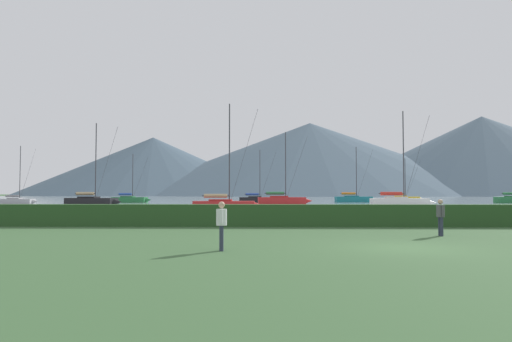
{
  "coord_description": "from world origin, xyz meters",
  "views": [
    {
      "loc": [
        -4.94,
        -17.17,
        1.95
      ],
      "look_at": [
        -6.4,
        51.78,
        5.03
      ],
      "focal_mm": 34.0,
      "sensor_mm": 36.0,
      "label": 1
    }
  ],
  "objects_px": {
    "sailboat_slip_7": "(17,201)",
    "sailboat_slip_8": "(258,199)",
    "sailboat_slip_4": "(282,200)",
    "sailboat_slip_0": "(92,201)",
    "person_standing_walker": "(441,214)",
    "sailboat_slip_2": "(130,199)",
    "sailboat_slip_9": "(400,202)",
    "sailboat_slip_5": "(354,199)",
    "sailboat_slip_11": "(403,199)",
    "person_seated_viewer": "(221,222)",
    "sailboat_slip_12": "(225,205)"
  },
  "relations": [
    {
      "from": "sailboat_slip_0",
      "to": "sailboat_slip_12",
      "type": "bearing_deg",
      "value": -30.27
    },
    {
      "from": "sailboat_slip_7",
      "to": "sailboat_slip_8",
      "type": "xyz_separation_m",
      "value": [
        40.02,
        14.23,
        0.09
      ]
    },
    {
      "from": "sailboat_slip_4",
      "to": "person_seated_viewer",
      "type": "bearing_deg",
      "value": -97.33
    },
    {
      "from": "sailboat_slip_0",
      "to": "person_seated_viewer",
      "type": "height_order",
      "value": "sailboat_slip_0"
    },
    {
      "from": "sailboat_slip_2",
      "to": "sailboat_slip_5",
      "type": "distance_m",
      "value": 44.8
    },
    {
      "from": "sailboat_slip_5",
      "to": "sailboat_slip_8",
      "type": "relative_size",
      "value": 1.09
    },
    {
      "from": "sailboat_slip_4",
      "to": "person_standing_walker",
      "type": "bearing_deg",
      "value": -88.32
    },
    {
      "from": "sailboat_slip_2",
      "to": "sailboat_slip_9",
      "type": "xyz_separation_m",
      "value": [
        44.81,
        -29.03,
        0.09
      ]
    },
    {
      "from": "sailboat_slip_7",
      "to": "person_standing_walker",
      "type": "height_order",
      "value": "sailboat_slip_7"
    },
    {
      "from": "sailboat_slip_4",
      "to": "sailboat_slip_7",
      "type": "relative_size",
      "value": 1.21
    },
    {
      "from": "sailboat_slip_9",
      "to": "sailboat_slip_11",
      "type": "bearing_deg",
      "value": 76.38
    },
    {
      "from": "sailboat_slip_4",
      "to": "sailboat_slip_7",
      "type": "distance_m",
      "value": 44.39
    },
    {
      "from": "sailboat_slip_2",
      "to": "person_seated_viewer",
      "type": "height_order",
      "value": "sailboat_slip_2"
    },
    {
      "from": "sailboat_slip_9",
      "to": "sailboat_slip_8",
      "type": "bearing_deg",
      "value": 127.02
    },
    {
      "from": "sailboat_slip_12",
      "to": "sailboat_slip_2",
      "type": "bearing_deg",
      "value": 117.07
    },
    {
      "from": "sailboat_slip_2",
      "to": "sailboat_slip_9",
      "type": "bearing_deg",
      "value": -25.12
    },
    {
      "from": "sailboat_slip_7",
      "to": "sailboat_slip_8",
      "type": "relative_size",
      "value": 0.95
    },
    {
      "from": "sailboat_slip_12",
      "to": "sailboat_slip_9",
      "type": "bearing_deg",
      "value": 29.73
    },
    {
      "from": "sailboat_slip_2",
      "to": "sailboat_slip_12",
      "type": "relative_size",
      "value": 0.82
    },
    {
      "from": "sailboat_slip_2",
      "to": "sailboat_slip_4",
      "type": "height_order",
      "value": "sailboat_slip_4"
    },
    {
      "from": "sailboat_slip_4",
      "to": "person_standing_walker",
      "type": "height_order",
      "value": "sailboat_slip_4"
    },
    {
      "from": "sailboat_slip_4",
      "to": "sailboat_slip_5",
      "type": "relative_size",
      "value": 1.05
    },
    {
      "from": "sailboat_slip_2",
      "to": "sailboat_slip_11",
      "type": "xyz_separation_m",
      "value": [
        56.65,
        11.64,
        0.01
      ]
    },
    {
      "from": "sailboat_slip_0",
      "to": "sailboat_slip_8",
      "type": "relative_size",
      "value": 1.19
    },
    {
      "from": "person_seated_viewer",
      "to": "sailboat_slip_9",
      "type": "bearing_deg",
      "value": 63.75
    },
    {
      "from": "sailboat_slip_4",
      "to": "sailboat_slip_8",
      "type": "xyz_separation_m",
      "value": [
        -4.34,
        15.67,
        -0.09
      ]
    },
    {
      "from": "sailboat_slip_4",
      "to": "sailboat_slip_11",
      "type": "bearing_deg",
      "value": 41.75
    },
    {
      "from": "sailboat_slip_2",
      "to": "sailboat_slip_0",
      "type": "bearing_deg",
      "value": -79.62
    },
    {
      "from": "sailboat_slip_4",
      "to": "sailboat_slip_12",
      "type": "distance_m",
      "value": 27.33
    },
    {
      "from": "sailboat_slip_2",
      "to": "sailboat_slip_9",
      "type": "distance_m",
      "value": 53.4
    },
    {
      "from": "sailboat_slip_5",
      "to": "sailboat_slip_7",
      "type": "bearing_deg",
      "value": -164.73
    },
    {
      "from": "sailboat_slip_8",
      "to": "sailboat_slip_7",
      "type": "bearing_deg",
      "value": -157.01
    },
    {
      "from": "sailboat_slip_8",
      "to": "sailboat_slip_9",
      "type": "xyz_separation_m",
      "value": [
        19.75,
        -28.81,
        0.09
      ]
    },
    {
      "from": "sailboat_slip_7",
      "to": "person_standing_walker",
      "type": "xyz_separation_m",
      "value": [
        49.57,
        -58.3,
        0.41
      ]
    },
    {
      "from": "person_standing_walker",
      "to": "sailboat_slip_8",
      "type": "bearing_deg",
      "value": 91.2
    },
    {
      "from": "sailboat_slip_0",
      "to": "sailboat_slip_12",
      "type": "distance_m",
      "value": 28.16
    },
    {
      "from": "sailboat_slip_4",
      "to": "person_standing_walker",
      "type": "relative_size",
      "value": 7.17
    },
    {
      "from": "sailboat_slip_9",
      "to": "sailboat_slip_2",
      "type": "bearing_deg",
      "value": 149.66
    },
    {
      "from": "sailboat_slip_0",
      "to": "sailboat_slip_11",
      "type": "xyz_separation_m",
      "value": [
        55.58,
        35.43,
        -0.06
      ]
    },
    {
      "from": "sailboat_slip_9",
      "to": "person_standing_walker",
      "type": "height_order",
      "value": "sailboat_slip_9"
    },
    {
      "from": "sailboat_slip_0",
      "to": "person_seated_viewer",
      "type": "relative_size",
      "value": 7.42
    },
    {
      "from": "sailboat_slip_0",
      "to": "person_standing_walker",
      "type": "bearing_deg",
      "value": -44.81
    },
    {
      "from": "sailboat_slip_5",
      "to": "sailboat_slip_11",
      "type": "relative_size",
      "value": 1.2
    },
    {
      "from": "sailboat_slip_2",
      "to": "sailboat_slip_8",
      "type": "xyz_separation_m",
      "value": [
        25.06,
        -0.22,
        -0.0
      ]
    },
    {
      "from": "sailboat_slip_5",
      "to": "sailboat_slip_7",
      "type": "distance_m",
      "value": 62.4
    },
    {
      "from": "sailboat_slip_7",
      "to": "sailboat_slip_12",
      "type": "distance_m",
      "value": 46.51
    },
    {
      "from": "sailboat_slip_2",
      "to": "sailboat_slip_9",
      "type": "relative_size",
      "value": 0.74
    },
    {
      "from": "sailboat_slip_9",
      "to": "person_seated_viewer",
      "type": "distance_m",
      "value": 53.17
    },
    {
      "from": "sailboat_slip_7",
      "to": "sailboat_slip_9",
      "type": "xyz_separation_m",
      "value": [
        59.77,
        -14.59,
        0.18
      ]
    },
    {
      "from": "sailboat_slip_5",
      "to": "sailboat_slip_8",
      "type": "distance_m",
      "value": 20.02
    }
  ]
}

